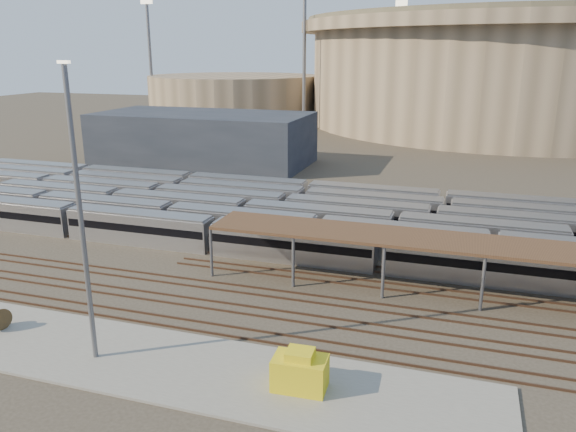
{
  "coord_description": "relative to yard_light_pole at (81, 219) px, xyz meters",
  "views": [
    {
      "loc": [
        15.35,
        -46.45,
        21.87
      ],
      "look_at": [
        -3.38,
        12.0,
        3.72
      ],
      "focal_mm": 35.0,
      "sensor_mm": 36.0,
      "label": 1
    }
  ],
  "objects": [
    {
      "name": "apron",
      "position": [
        4.37,
        0.8,
        -10.72
      ],
      "size": [
        50.0,
        9.0,
        0.2
      ],
      "primitive_type": "cube",
      "color": "gray",
      "rests_on": "ground"
    },
    {
      "name": "subway_trains",
      "position": [
        9.18,
        34.3,
        -9.02
      ],
      "size": [
        126.85,
        23.9,
        3.6
      ],
      "color": "silver",
      "rests_on": "ground"
    },
    {
      "name": "floodlight_1",
      "position": [
        -75.63,
        135.8,
        9.83
      ],
      "size": [
        4.0,
        1.0,
        38.4
      ],
      "color": "slate",
      "rests_on": "ground"
    },
    {
      "name": "empty_tracks",
      "position": [
        9.37,
        10.8,
        -10.73
      ],
      "size": [
        170.0,
        9.62,
        0.18
      ],
      "color": "#4C3323",
      "rests_on": "ground"
    },
    {
      "name": "yellow_equipment",
      "position": [
        15.49,
        0.75,
        -9.5
      ],
      "size": [
        3.68,
        2.4,
        2.24
      ],
      "primitive_type": "cube",
      "rotation": [
        0.0,
        0.0,
        0.05
      ],
      "color": "gold",
      "rests_on": "apron"
    },
    {
      "name": "floodlight_3",
      "position": [
        -0.63,
        175.8,
        9.83
      ],
      "size": [
        4.0,
        1.0,
        38.4
      ],
      "color": "slate",
      "rests_on": "ground"
    },
    {
      "name": "secondary_arena",
      "position": [
        -50.63,
        145.8,
        -3.82
      ],
      "size": [
        56.0,
        56.0,
        14.0
      ],
      "primitive_type": "cylinder",
      "color": "gray",
      "rests_on": "ground"
    },
    {
      "name": "inspection_shed",
      "position": [
        31.37,
        19.8,
        -5.84
      ],
      "size": [
        60.3,
        6.0,
        5.3
      ],
      "color": "slate",
      "rests_on": "ground"
    },
    {
      "name": "stadium",
      "position": [
        34.37,
        155.8,
        5.65
      ],
      "size": [
        124.0,
        124.0,
        32.5
      ],
      "color": "gray",
      "rests_on": "ground"
    },
    {
      "name": "ground",
      "position": [
        9.37,
        15.8,
        -10.82
      ],
      "size": [
        420.0,
        420.0,
        0.0
      ],
      "primitive_type": "plane",
      "color": "#383026",
      "rests_on": "ground"
    },
    {
      "name": "floodlight_0",
      "position": [
        -20.63,
        125.8,
        9.83
      ],
      "size": [
        4.0,
        1.0,
        38.4
      ],
      "color": "slate",
      "rests_on": "ground"
    },
    {
      "name": "yard_light_pole",
      "position": [
        0.0,
        0.0,
        0.0
      ],
      "size": [
        0.81,
        0.36,
        21.07
      ],
      "color": "slate",
      "rests_on": "apron"
    },
    {
      "name": "service_building",
      "position": [
        -25.63,
        70.8,
        -5.82
      ],
      "size": [
        42.0,
        20.0,
        10.0
      ],
      "primitive_type": "cube",
      "color": "#1E232D",
      "rests_on": "ground"
    }
  ]
}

